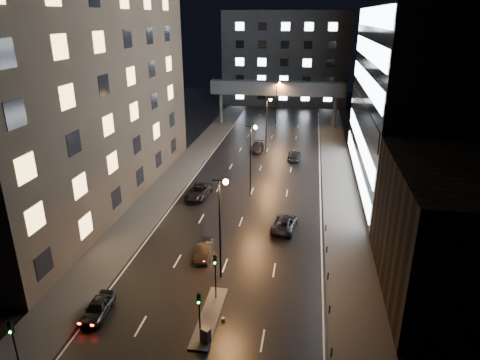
# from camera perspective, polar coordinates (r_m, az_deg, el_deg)

# --- Properties ---
(ground) EXTENTS (160.00, 160.00, 0.00)m
(ground) POSITION_cam_1_polar(r_m,az_deg,el_deg) (70.94, 2.75, 1.60)
(ground) COLOR black
(ground) RESTS_ON ground
(sidewalk_left) EXTENTS (5.00, 110.00, 0.15)m
(sidewalk_left) POSITION_cam_1_polar(r_m,az_deg,el_deg) (68.82, -8.15, 0.84)
(sidewalk_left) COLOR #383533
(sidewalk_left) RESTS_ON ground
(sidewalk_right) EXTENTS (5.00, 110.00, 0.15)m
(sidewalk_right) POSITION_cam_1_polar(r_m,az_deg,el_deg) (65.99, 13.06, -0.40)
(sidewalk_right) COLOR #383533
(sidewalk_right) RESTS_ON ground
(building_left) EXTENTS (15.00, 48.00, 40.00)m
(building_left) POSITION_cam_1_polar(r_m,az_deg,el_deg) (58.88, -22.25, 16.07)
(building_left) COLOR #2D2319
(building_left) RESTS_ON ground
(building_right_low) EXTENTS (10.00, 18.00, 12.00)m
(building_right_low) POSITION_cam_1_polar(r_m,az_deg,el_deg) (41.48, 25.94, -6.36)
(building_right_low) COLOR black
(building_right_low) RESTS_ON ground
(building_right_glass) EXTENTS (20.00, 36.00, 45.00)m
(building_right_glass) POSITION_cam_1_polar(r_m,az_deg,el_deg) (64.84, 26.39, 18.04)
(building_right_glass) COLOR black
(building_right_glass) RESTS_ON ground
(building_far) EXTENTS (34.00, 14.00, 25.00)m
(building_far) POSITION_cam_1_polar(r_m,az_deg,el_deg) (125.19, 6.17, 15.86)
(building_far) COLOR #333335
(building_far) RESTS_ON ground
(skybridge) EXTENTS (30.00, 3.00, 10.00)m
(skybridge) POSITION_cam_1_polar(r_m,az_deg,el_deg) (97.96, 4.99, 12.02)
(skybridge) COLOR #333335
(skybridge) RESTS_ON ground
(median_island) EXTENTS (1.60, 8.00, 0.15)m
(median_island) POSITION_cam_1_polar(r_m,az_deg,el_deg) (37.66, -4.08, -17.69)
(median_island) COLOR #383533
(median_island) RESTS_ON ground
(traffic_signal_near) EXTENTS (0.28, 0.34, 4.40)m
(traffic_signal_near) POSITION_cam_1_polar(r_m,az_deg,el_deg) (37.86, -3.31, -11.81)
(traffic_signal_near) COLOR black
(traffic_signal_near) RESTS_ON median_island
(traffic_signal_far) EXTENTS (0.28, 0.34, 4.40)m
(traffic_signal_far) POSITION_cam_1_polar(r_m,az_deg,el_deg) (33.51, -5.45, -16.82)
(traffic_signal_far) COLOR black
(traffic_signal_far) RESTS_ON median_island
(traffic_signal_corner) EXTENTS (0.28, 0.34, 4.40)m
(traffic_signal_corner) POSITION_cam_1_polar(r_m,az_deg,el_deg) (34.81, -27.97, -18.27)
(traffic_signal_corner) COLOR black
(traffic_signal_corner) RESTS_ON ground
(bollard_row) EXTENTS (0.12, 25.12, 0.90)m
(bollard_row) POSITION_cam_1_polar(r_m,az_deg,el_deg) (40.37, 11.74, -14.47)
(bollard_row) COLOR black
(bollard_row) RESTS_ON ground
(streetlight_near) EXTENTS (1.45, 0.50, 10.15)m
(streetlight_near) POSITION_cam_1_polar(r_m,az_deg,el_deg) (39.20, -2.50, -4.85)
(streetlight_near) COLOR black
(streetlight_near) RESTS_ON ground
(streetlight_mid_a) EXTENTS (1.45, 0.50, 10.15)m
(streetlight_mid_a) POSITION_cam_1_polar(r_m,az_deg,el_deg) (57.57, 1.58, 3.76)
(streetlight_mid_a) COLOR black
(streetlight_mid_a) RESTS_ON ground
(streetlight_mid_b) EXTENTS (1.45, 0.50, 10.15)m
(streetlight_mid_b) POSITION_cam_1_polar(r_m,az_deg,el_deg) (76.77, 3.68, 8.14)
(streetlight_mid_b) COLOR black
(streetlight_mid_b) RESTS_ON ground
(streetlight_far) EXTENTS (1.45, 0.50, 10.15)m
(streetlight_far) POSITION_cam_1_polar(r_m,az_deg,el_deg) (96.29, 4.95, 10.75)
(streetlight_far) COLOR black
(streetlight_far) RESTS_ON ground
(car_away_a) EXTENTS (1.94, 4.40, 1.47)m
(car_away_a) POSITION_cam_1_polar(r_m,az_deg,el_deg) (39.25, -18.41, -15.85)
(car_away_a) COLOR black
(car_away_a) RESTS_ON ground
(car_away_b) EXTENTS (1.81, 4.59, 1.49)m
(car_away_b) POSITION_cam_1_polar(r_m,az_deg,el_deg) (45.36, -4.86, -9.30)
(car_away_b) COLOR black
(car_away_b) RESTS_ON ground
(car_away_c) EXTENTS (3.05, 5.99, 1.62)m
(car_away_c) POSITION_cam_1_polar(r_m,az_deg,el_deg) (59.50, -5.58, -1.58)
(car_away_c) COLOR black
(car_away_c) RESTS_ON ground
(car_away_d) EXTENTS (2.41, 5.38, 1.53)m
(car_away_d) POSITION_cam_1_polar(r_m,az_deg,el_deg) (79.63, 2.29, 4.37)
(car_away_d) COLOR black
(car_away_d) RESTS_ON ground
(car_toward_a) EXTENTS (3.16, 5.70, 1.51)m
(car_toward_a) POSITION_cam_1_polar(r_m,az_deg,el_deg) (50.85, 5.96, -5.77)
(car_toward_a) COLOR black
(car_toward_a) RESTS_ON ground
(car_toward_b) EXTENTS (2.14, 5.17, 1.50)m
(car_toward_b) POSITION_cam_1_polar(r_m,az_deg,el_deg) (75.64, 7.22, 3.30)
(car_toward_b) COLOR black
(car_toward_b) RESTS_ON ground
(utility_cabinet) EXTENTS (0.85, 0.74, 1.22)m
(utility_cabinet) POSITION_cam_1_polar(r_m,az_deg,el_deg) (34.92, -4.62, -19.90)
(utility_cabinet) COLOR #454648
(utility_cabinet) RESTS_ON median_island
(cone_a) EXTENTS (0.44, 0.44, 0.53)m
(cone_a) POSITION_cam_1_polar(r_m,az_deg,el_deg) (37.10, -2.28, -17.96)
(cone_a) COLOR #FF660D
(cone_a) RESTS_ON ground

